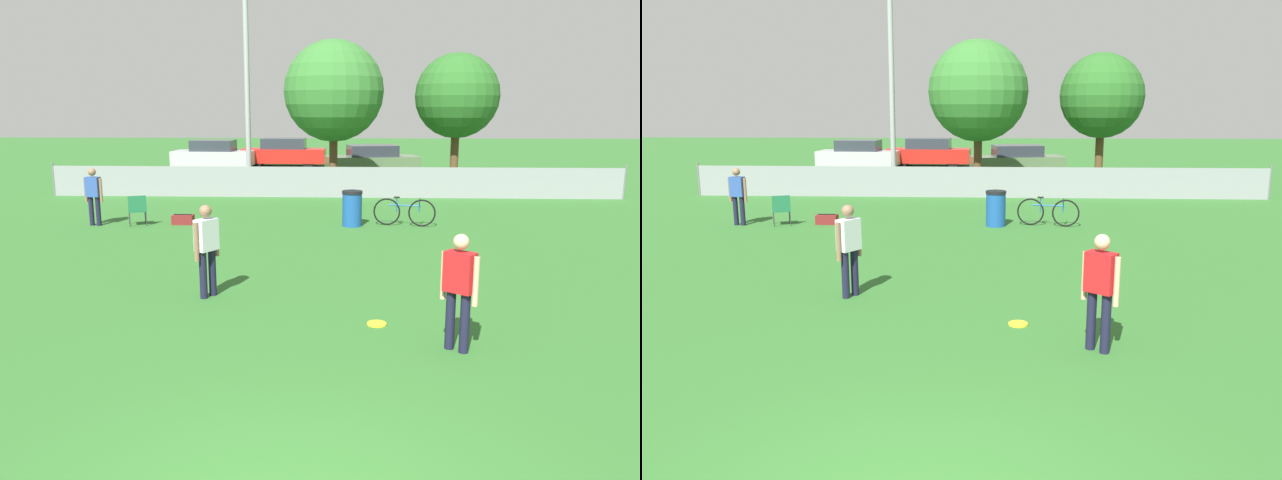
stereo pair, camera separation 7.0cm
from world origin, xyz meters
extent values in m
cube|color=gray|center=(0.00, 18.00, 0.55)|extent=(20.48, 0.03, 1.10)
cylinder|color=slate|center=(-10.24, 18.00, 0.61)|extent=(0.07, 0.07, 1.21)
cylinder|color=slate|center=(10.24, 18.00, 0.61)|extent=(0.07, 0.07, 1.21)
cylinder|color=#9E9EA3|center=(-3.33, 19.85, 3.65)|extent=(0.20, 0.20, 7.30)
cylinder|color=brown|center=(-0.05, 19.90, 1.18)|extent=(0.32, 0.32, 2.36)
sphere|color=#33702D|center=(-0.05, 19.90, 3.78)|extent=(3.80, 3.80, 3.80)
cylinder|color=brown|center=(4.73, 20.78, 1.19)|extent=(0.32, 0.32, 2.39)
sphere|color=#286023|center=(4.73, 20.78, 3.62)|extent=(3.27, 3.27, 3.27)
cylinder|color=#191933|center=(-1.93, 5.87, 0.41)|extent=(0.13, 0.13, 0.82)
cylinder|color=#191933|center=(-1.82, 6.05, 0.41)|extent=(0.13, 0.13, 0.82)
cube|color=silver|center=(-1.87, 5.96, 1.10)|extent=(0.40, 0.45, 0.54)
sphere|color=#8C664C|center=(-1.87, 5.96, 1.50)|extent=(0.21, 0.21, 0.21)
cylinder|color=#8C664C|center=(-2.00, 5.76, 1.01)|extent=(0.08, 0.08, 0.66)
cylinder|color=#8C664C|center=(-1.75, 6.16, 1.01)|extent=(0.08, 0.08, 0.66)
cylinder|color=#191933|center=(1.91, 3.78, 0.41)|extent=(0.13, 0.13, 0.82)
cylinder|color=#191933|center=(2.08, 3.64, 0.41)|extent=(0.13, 0.13, 0.82)
cube|color=red|center=(2.00, 3.71, 1.10)|extent=(0.44, 0.42, 0.54)
sphere|color=#D8AD8C|center=(2.00, 3.71, 1.50)|extent=(0.21, 0.21, 0.21)
cylinder|color=#D8AD8C|center=(1.81, 3.86, 1.01)|extent=(0.08, 0.08, 0.66)
cylinder|color=#D8AD8C|center=(2.19, 3.56, 1.01)|extent=(0.08, 0.08, 0.66)
cylinder|color=#191933|center=(-6.33, 12.32, 0.40)|extent=(0.13, 0.13, 0.80)
cylinder|color=#191933|center=(-6.54, 12.35, 0.40)|extent=(0.13, 0.13, 0.80)
cube|color=#2D4C9E|center=(-6.43, 12.34, 1.07)|extent=(0.40, 0.27, 0.54)
sphere|color=#8C664C|center=(-6.43, 12.34, 1.48)|extent=(0.21, 0.21, 0.21)
cylinder|color=#8C664C|center=(-6.21, 12.30, 0.98)|extent=(0.08, 0.08, 0.66)
cylinder|color=#8C664C|center=(-6.66, 12.37, 0.98)|extent=(0.08, 0.08, 0.66)
cylinder|color=yellow|center=(0.97, 4.68, 0.01)|extent=(0.30, 0.30, 0.03)
torus|color=yellow|center=(0.97, 4.68, 0.01)|extent=(0.30, 0.30, 0.03)
cylinder|color=#333338|center=(-5.16, 12.71, 0.19)|extent=(0.02, 0.02, 0.39)
cylinder|color=#333338|center=(-5.56, 12.55, 0.19)|extent=(0.02, 0.02, 0.39)
cylinder|color=#333338|center=(-5.00, 12.31, 0.19)|extent=(0.02, 0.02, 0.39)
cylinder|color=#333338|center=(-5.40, 12.15, 0.19)|extent=(0.02, 0.02, 0.39)
cube|color=#1E663F|center=(-5.28, 12.43, 0.40)|extent=(0.62, 0.62, 0.03)
cube|color=#1E663F|center=(-5.20, 12.22, 0.63)|extent=(0.45, 0.20, 0.43)
torus|color=black|center=(1.60, 12.76, 0.37)|extent=(0.74, 0.18, 0.75)
torus|color=black|center=(2.54, 12.58, 0.37)|extent=(0.74, 0.18, 0.75)
cylinder|color=#195999|center=(2.07, 12.67, 0.57)|extent=(0.88, 0.20, 0.04)
cylinder|color=#195999|center=(1.86, 12.71, 0.57)|extent=(0.03, 0.03, 0.39)
cylinder|color=#195999|center=(2.47, 12.60, 0.57)|extent=(0.03, 0.03, 0.35)
cube|color=black|center=(1.86, 12.71, 0.78)|extent=(0.17, 0.09, 0.04)
cylinder|color=black|center=(2.47, 12.60, 0.74)|extent=(0.11, 0.44, 0.03)
cylinder|color=#194C99|center=(0.64, 12.57, 0.45)|extent=(0.53, 0.53, 0.89)
cylinder|color=black|center=(0.64, 12.57, 0.93)|extent=(0.56, 0.56, 0.08)
cube|color=maroon|center=(-4.07, 12.62, 0.13)|extent=(0.58, 0.32, 0.26)
cube|color=black|center=(-4.07, 12.62, 0.28)|extent=(0.50, 0.04, 0.02)
cylinder|color=black|center=(-5.23, 29.15, 0.30)|extent=(0.62, 0.22, 0.61)
cylinder|color=black|center=(-5.32, 27.65, 0.30)|extent=(0.62, 0.22, 0.61)
cylinder|color=black|center=(-7.83, 29.32, 0.30)|extent=(0.62, 0.22, 0.61)
cylinder|color=black|center=(-7.92, 27.81, 0.30)|extent=(0.62, 0.22, 0.61)
cube|color=#B7B7BC|center=(-6.57, 28.48, 0.55)|extent=(4.31, 1.99, 0.74)
cube|color=#2D333D|center=(-6.57, 28.48, 1.20)|extent=(2.28, 1.65, 0.56)
cylinder|color=black|center=(-1.56, 30.39, 0.34)|extent=(0.68, 0.20, 0.67)
cylinder|color=black|center=(-1.61, 28.93, 0.34)|extent=(0.68, 0.20, 0.67)
cylinder|color=black|center=(-4.34, 30.48, 0.34)|extent=(0.68, 0.20, 0.67)
cylinder|color=black|center=(-4.39, 29.03, 0.34)|extent=(0.68, 0.20, 0.67)
cube|color=red|center=(-2.98, 29.71, 0.58)|extent=(4.55, 1.83, 0.75)
cube|color=#2D333D|center=(-2.98, 29.71, 1.24)|extent=(2.39, 1.56, 0.57)
cylinder|color=black|center=(2.85, 26.66, 0.32)|extent=(0.65, 0.29, 0.63)
cylinder|color=black|center=(3.13, 25.11, 0.32)|extent=(0.65, 0.29, 0.63)
cylinder|color=black|center=(0.20, 26.19, 0.32)|extent=(0.65, 0.29, 0.63)
cylinder|color=black|center=(0.48, 24.64, 0.32)|extent=(0.65, 0.29, 0.63)
cube|color=#59724C|center=(1.67, 25.65, 0.54)|extent=(4.58, 2.54, 0.69)
cube|color=#2D333D|center=(1.67, 25.65, 1.15)|extent=(2.50, 1.95, 0.52)
camera|label=1|loc=(0.52, -4.28, 3.24)|focal=35.00mm
camera|label=2|loc=(0.59, -4.28, 3.24)|focal=35.00mm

